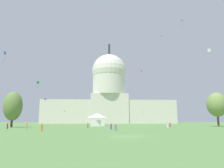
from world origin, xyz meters
name	(u,v)px	position (x,y,z in m)	size (l,w,h in m)	color
ground_plane	(127,136)	(0.00, 0.00, 0.00)	(800.00, 800.00, 0.00)	#567F42
capitol_building	(109,96)	(5.86, 152.87, 23.13)	(111.29, 29.71, 70.07)	beige
event_tent	(97,120)	(-4.08, 58.55, 2.64)	(6.06, 5.96, 5.25)	white
tree_east_mid	(217,105)	(42.16, 49.97, 8.36)	(7.71, 8.04, 13.09)	brown
tree_west_mid	(13,106)	(-32.49, 44.16, 7.04)	(8.63, 8.58, 11.92)	#42301E
person_grey_lawn_far_left	(116,127)	(-0.08, 17.84, 0.71)	(0.61, 0.61, 1.57)	gray
person_olive_back_center	(88,125)	(-6.89, 35.05, 0.78)	(0.46, 0.46, 1.66)	olive
person_tan_mid_right	(26,126)	(-22.08, 26.63, 0.83)	(0.37, 0.37, 1.78)	tan
person_white_front_left	(168,125)	(17.81, 36.25, 0.77)	(0.65, 0.65, 1.69)	silver
person_purple_deep_crowd	(111,127)	(-0.53, 26.33, 0.66)	(0.57, 0.57, 1.46)	#703D93
person_orange_mid_center	(42,128)	(-15.74, 16.55, 0.72)	(0.48, 0.48, 1.58)	orange
person_red_edge_east	(170,125)	(21.21, 44.08, 0.75)	(0.59, 0.59, 1.65)	red
person_maroon_near_tree_east	(7,126)	(-27.92, 29.52, 0.77)	(0.46, 0.46, 1.64)	maroon
kite_blue_mid	(5,55)	(-36.51, 43.93, 24.84)	(0.66, 0.53, 4.24)	blue
kite_white_mid	(209,51)	(33.42, 36.85, 25.62)	(1.25, 1.25, 0.99)	white
kite_gold_high	(128,62)	(15.68, 105.57, 40.58)	(0.57, 1.22, 3.39)	gold
kite_yellow_low	(77,105)	(-17.88, 114.35, 12.82)	(1.71, 1.16, 4.20)	yellow
kite_cyan_mid	(52,87)	(-33.55, 107.50, 23.35)	(0.97, 1.63, 3.66)	#33BCDB
kite_orange_low	(64,111)	(-25.12, 109.69, 8.18)	(1.01, 1.00, 1.00)	orange
kite_green_low	(38,83)	(-28.71, 58.67, 17.52)	(1.01, 0.80, 3.71)	green
kite_violet_low	(45,99)	(-37.85, 110.67, 16.05)	(1.11, 0.40, 1.35)	purple
kite_pink_mid	(181,22)	(21.68, 30.79, 32.67)	(1.82, 1.51, 2.44)	pink
kite_black_high	(161,37)	(33.18, 87.67, 51.37)	(1.19, 0.73, 2.49)	black
kite_red_mid	(142,71)	(18.75, 77.35, 27.92)	(0.78, 0.15, 0.84)	red
kite_turquoise_low	(142,112)	(26.98, 117.72, 8.57)	(1.41, 1.12, 2.10)	teal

